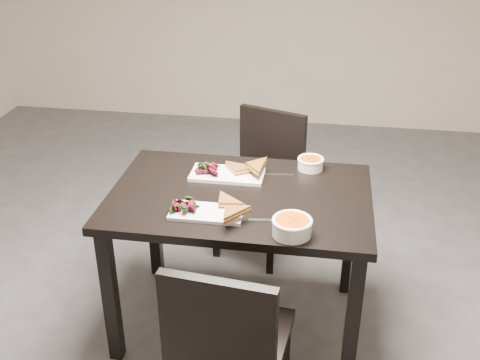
{
  "coord_description": "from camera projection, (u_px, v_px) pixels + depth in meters",
  "views": [
    {
      "loc": [
        0.63,
        -2.63,
        2.01
      ],
      "look_at": [
        0.27,
        -0.35,
        0.82
      ],
      "focal_mm": 42.74,
      "sensor_mm": 36.0,
      "label": 1
    }
  ],
  "objects": [
    {
      "name": "cutlery_far",
      "position": [
        275.0,
        174.0,
        2.79
      ],
      "size": [
        0.18,
        0.03,
        0.0
      ],
      "primitive_type": "cube",
      "rotation": [
        0.0,
        0.0,
        0.11
      ],
      "color": "silver",
      "rests_on": "table"
    },
    {
      "name": "chair_far",
      "position": [
        263.0,
        174.0,
        3.39
      ],
      "size": [
        0.54,
        0.54,
        0.85
      ],
      "rotation": [
        0.0,
        0.0,
        -0.34
      ],
      "color": "black",
      "rests_on": "ground"
    },
    {
      "name": "plate_near",
      "position": [
        207.0,
        213.0,
        2.46
      ],
      "size": [
        0.31,
        0.16,
        0.02
      ],
      "primitive_type": "cube",
      "color": "white",
      "rests_on": "table"
    },
    {
      "name": "soup_bowl_near",
      "position": [
        292.0,
        226.0,
        2.3
      ],
      "size": [
        0.17,
        0.17,
        0.07
      ],
      "color": "white",
      "rests_on": "table"
    },
    {
      "name": "soup_bowl_far",
      "position": [
        311.0,
        163.0,
        2.84
      ],
      "size": [
        0.13,
        0.13,
        0.06
      ],
      "color": "white",
      "rests_on": "table"
    },
    {
      "name": "salad_far",
      "position": [
        207.0,
        167.0,
        2.78
      ],
      "size": [
        0.11,
        0.1,
        0.05
      ],
      "primitive_type": null,
      "color": "black",
      "rests_on": "plate_far"
    },
    {
      "name": "sandwich_far",
      "position": [
        240.0,
        170.0,
        2.74
      ],
      "size": [
        0.22,
        0.21,
        0.06
      ],
      "primitive_type": null,
      "rotation": [
        0.0,
        0.0,
        0.57
      ],
      "color": "#91551E",
      "rests_on": "plate_far"
    },
    {
      "name": "chair_near",
      "position": [
        227.0,
        341.0,
        2.15
      ],
      "size": [
        0.46,
        0.46,
        0.85
      ],
      "rotation": [
        0.0,
        0.0,
        -0.11
      ],
      "color": "black",
      "rests_on": "ground"
    },
    {
      "name": "ground",
      "position": [
        204.0,
        275.0,
        3.31
      ],
      "size": [
        5.0,
        5.0,
        0.0
      ],
      "primitive_type": "plane",
      "color": "#47474C",
      "rests_on": "ground"
    },
    {
      "name": "salad_near",
      "position": [
        184.0,
        205.0,
        2.46
      ],
      "size": [
        0.1,
        0.09,
        0.04
      ],
      "primitive_type": null,
      "color": "black",
      "rests_on": "plate_near"
    },
    {
      "name": "table",
      "position": [
        240.0,
        212.0,
        2.67
      ],
      "size": [
        1.2,
        0.8,
        0.75
      ],
      "color": "black",
      "rests_on": "ground"
    },
    {
      "name": "plate_far",
      "position": [
        227.0,
        175.0,
        2.78
      ],
      "size": [
        0.35,
        0.18,
        0.02
      ],
      "primitive_type": "cube",
      "color": "white",
      "rests_on": "table"
    },
    {
      "name": "sandwich_near",
      "position": [
        222.0,
        205.0,
        2.44
      ],
      "size": [
        0.17,
        0.13,
        0.05
      ],
      "primitive_type": null,
      "rotation": [
        0.0,
        0.0,
        0.1
      ],
      "color": "#91551E",
      "rests_on": "plate_near"
    },
    {
      "name": "cutlery_near",
      "position": [
        270.0,
        220.0,
        2.41
      ],
      "size": [
        0.18,
        0.04,
        0.0
      ],
      "primitive_type": "cube",
      "rotation": [
        0.0,
        0.0,
        0.11
      ],
      "color": "silver",
      "rests_on": "table"
    }
  ]
}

